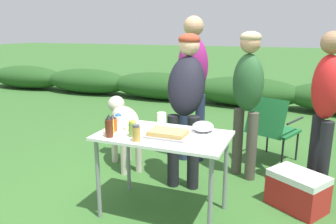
% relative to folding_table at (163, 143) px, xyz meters
% --- Properties ---
extents(ground_plane, '(60.00, 60.00, 0.00)m').
position_rel_folding_table_xyz_m(ground_plane, '(0.00, 0.00, -0.66)').
color(ground_plane, '#336028').
extents(shrub_hedge, '(14.40, 0.90, 0.62)m').
position_rel_folding_table_xyz_m(shrub_hedge, '(0.00, 4.57, -0.35)').
color(shrub_hedge, '#234C1E').
rests_on(shrub_hedge, ground).
extents(folding_table, '(1.10, 0.64, 0.74)m').
position_rel_folding_table_xyz_m(folding_table, '(0.00, 0.00, 0.00)').
color(folding_table, white).
rests_on(folding_table, ground).
extents(food_tray, '(0.34, 0.23, 0.06)m').
position_rel_folding_table_xyz_m(food_tray, '(0.06, -0.05, 0.10)').
color(food_tray, '#9E9EA3').
rests_on(food_tray, folding_table).
extents(plate_stack, '(0.23, 0.23, 0.03)m').
position_rel_folding_table_xyz_m(plate_stack, '(-0.29, 0.06, 0.09)').
color(plate_stack, white).
rests_on(plate_stack, folding_table).
extents(mixing_bowl, '(0.19, 0.19, 0.09)m').
position_rel_folding_table_xyz_m(mixing_bowl, '(0.29, 0.20, 0.12)').
color(mixing_bowl, silver).
rests_on(mixing_bowl, folding_table).
extents(paper_cup_stack, '(0.08, 0.08, 0.13)m').
position_rel_folding_table_xyz_m(paper_cup_stack, '(-0.10, 0.20, 0.14)').
color(paper_cup_stack, white).
rests_on(paper_cup_stack, folding_table).
extents(relish_jar, '(0.07, 0.07, 0.14)m').
position_rel_folding_table_xyz_m(relish_jar, '(-0.21, -0.15, 0.14)').
color(relish_jar, olive).
rests_on(relish_jar, folding_table).
extents(hot_sauce_bottle, '(0.07, 0.07, 0.14)m').
position_rel_folding_table_xyz_m(hot_sauce_bottle, '(-0.44, -0.08, 0.15)').
color(hot_sauce_bottle, '#CC4214').
rests_on(hot_sauce_bottle, folding_table).
extents(spice_jar, '(0.06, 0.06, 0.14)m').
position_rel_folding_table_xyz_m(spice_jar, '(-0.13, -0.24, 0.14)').
color(spice_jar, '#B2893D').
rests_on(spice_jar, folding_table).
extents(mustard_bottle, '(0.08, 0.08, 0.15)m').
position_rel_folding_table_xyz_m(mustard_bottle, '(-0.43, -0.16, 0.15)').
color(mustard_bottle, yellow).
rests_on(mustard_bottle, folding_table).
extents(mayo_bottle, '(0.08, 0.08, 0.13)m').
position_rel_folding_table_xyz_m(mayo_bottle, '(-0.46, 0.06, 0.14)').
color(mayo_bottle, silver).
rests_on(mayo_bottle, folding_table).
extents(bbq_sauce_bottle, '(0.07, 0.07, 0.19)m').
position_rel_folding_table_xyz_m(bbq_sauce_bottle, '(-0.38, -0.23, 0.17)').
color(bbq_sauce_bottle, '#562314').
rests_on(bbq_sauce_bottle, folding_table).
extents(standing_person_in_red_jacket, '(0.43, 0.53, 1.56)m').
position_rel_folding_table_xyz_m(standing_person_in_red_jacket, '(-0.02, 0.65, 0.30)').
color(standing_person_in_red_jacket, black).
rests_on(standing_person_in_red_jacket, ground).
extents(standing_person_in_navy_coat, '(0.38, 0.43, 1.59)m').
position_rel_folding_table_xyz_m(standing_person_in_navy_coat, '(1.28, 0.96, 0.29)').
color(standing_person_in_navy_coat, black).
rests_on(standing_person_in_navy_coat, ground).
extents(standing_person_with_beanie, '(0.44, 0.41, 1.58)m').
position_rel_folding_table_xyz_m(standing_person_with_beanie, '(0.54, 1.04, 0.31)').
color(standing_person_with_beanie, '#4C473D').
rests_on(standing_person_with_beanie, ground).
extents(standing_person_in_olive_jacket, '(0.40, 0.33, 1.75)m').
position_rel_folding_table_xyz_m(standing_person_in_olive_jacket, '(-0.15, 1.28, 0.40)').
color(standing_person_in_olive_jacket, '#232D4C').
rests_on(standing_person_in_olive_jacket, ground).
extents(dog, '(0.75, 0.73, 0.80)m').
position_rel_folding_table_xyz_m(dog, '(-0.85, 0.83, -0.11)').
color(dog, beige).
rests_on(dog, ground).
extents(camp_chair_green_behind_table, '(0.65, 0.72, 0.83)m').
position_rel_folding_table_xyz_m(camp_chair_green_behind_table, '(0.78, 1.54, -0.20)').
color(camp_chair_green_behind_table, '#19602D').
rests_on(camp_chair_green_behind_table, ground).
extents(cooler_box, '(0.58, 0.53, 0.34)m').
position_rel_folding_table_xyz_m(cooler_box, '(1.10, 0.53, -0.49)').
color(cooler_box, '#B21E1E').
rests_on(cooler_box, ground).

